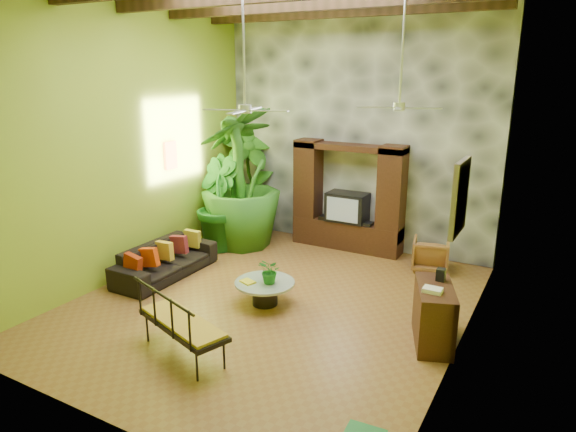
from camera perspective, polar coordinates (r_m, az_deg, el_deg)
The scene contains 20 objects.
ground at distance 8.71m, azimuth -1.71°, elevation -9.55°, with size 7.00×7.00×0.00m, color brown.
back_wall at distance 11.08m, azimuth 7.64°, elevation 9.37°, with size 6.00×0.02×5.00m, color #9AB529.
left_wall at distance 9.83m, azimuth -17.17°, elevation 7.97°, with size 0.02×7.00×5.00m, color #9AB529.
right_wall at distance 6.93m, azimuth 20.01°, elevation 4.57°, with size 0.02×7.00×5.00m, color #9AB529.
stone_accent_wall at distance 11.02m, azimuth 7.52°, elevation 9.34°, with size 5.98×0.10×4.98m, color #3D4046.
entertainment_center at distance 11.03m, azimuth 6.64°, elevation 1.25°, with size 2.40×0.55×2.30m.
ceiling_fan_front at distance 7.63m, azimuth -4.83°, elevation 13.28°, with size 1.28×1.28×1.86m.
ceiling_fan_back at distance 8.31m, azimuth 12.32°, elevation 13.20°, with size 1.28×1.28×1.86m.
wall_art_mask at distance 10.57m, azimuth -12.94°, elevation 6.60°, with size 0.06×0.32×0.55m, color orange.
wall_art_painting at distance 6.40m, azimuth 18.56°, elevation 1.97°, with size 0.06×0.70×0.90m, color #296397.
sofa at distance 9.92m, azimuth -13.47°, elevation -4.78°, with size 2.13×0.83×0.62m, color black.
wicker_armchair at distance 10.30m, azimuth 15.55°, elevation -4.14°, with size 0.67×0.69×0.62m, color brown.
tall_plant_a at distance 12.11m, azimuth -4.31°, elevation 4.31°, with size 1.38×0.93×2.61m, color #2B6B1C.
tall_plant_b at distance 11.03m, azimuth -7.96°, elevation 1.42°, with size 1.11×0.89×2.01m, color #165518.
tall_plant_c at distance 11.04m, azimuth -5.29°, elevation 4.24°, with size 1.70×1.70×3.03m, color #2A671B.
coffee_table at distance 8.55m, azimuth -2.59°, elevation -8.18°, with size 0.99×0.99×0.40m.
centerpiece_plant at distance 8.35m, azimuth -1.98°, elevation -6.14°, with size 0.38×0.33×0.42m, color #1A641B.
yellow_tray at distance 8.47m, azimuth -4.52°, elevation -7.29°, with size 0.24×0.17×0.03m, color yellow.
iron_bench at distance 7.10m, azimuth -12.05°, elevation -11.36°, with size 1.62×1.03×0.57m.
side_console at distance 7.63m, azimuth 15.88°, elevation -10.52°, with size 0.48×1.07×0.86m, color #381812.
Camera 1 is at (4.05, -6.73, 3.76)m, focal length 32.00 mm.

